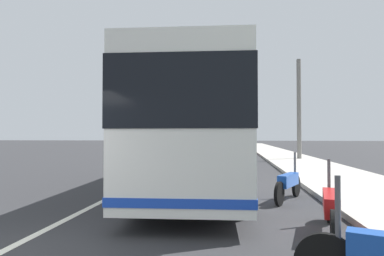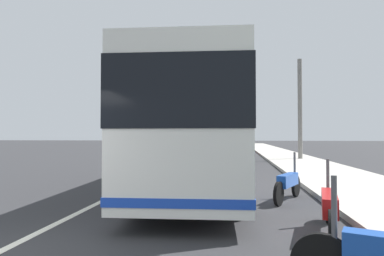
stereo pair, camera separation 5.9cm
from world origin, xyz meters
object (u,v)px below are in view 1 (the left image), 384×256
Objects in this scene: motorcycle_far_end at (288,183)px; car_oncoming at (220,146)px; car_far_distant at (189,144)px; motorcycle_angled at (331,207)px; utility_pole at (299,110)px; coach_bus at (197,126)px.

motorcycle_far_end is 23.23m from car_oncoming.
motorcycle_far_end is at bearing 10.45° from car_far_distant.
motorcycle_angled is 17.92m from utility_pole.
motorcycle_angled is at bearing -150.58° from coach_bus.
motorcycle_angled is at bearing -149.62° from motorcycle_far_end.
car_far_distant is (28.11, 4.05, -1.29)m from coach_bus.
motorcycle_far_end is 15.14m from utility_pole.
car_far_distant reaches higher than motorcycle_far_end.
car_far_distant is 18.16m from utility_pole.
motorcycle_angled is 1.20× the size of motorcycle_far_end.
coach_bus is 5.50× the size of motorcycle_far_end.
coach_bus is 3.35m from motorcycle_far_end.
motorcycle_far_end is 0.27× the size of utility_pole.
motorcycle_angled is at bearing 170.74° from utility_pole.
car_oncoming is at bearing 29.16° from car_far_distant.
coach_bus is 28.43m from car_far_distant.
utility_pole is at bearing 4.13° from motorcycle_angled.
utility_pole is at bearing -143.28° from car_oncoming.
car_oncoming is (23.08, 2.63, 0.26)m from motorcycle_far_end.
coach_bus reaches higher than car_far_distant.
car_far_distant reaches higher than car_oncoming.
coach_bus is 21.62m from car_oncoming.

